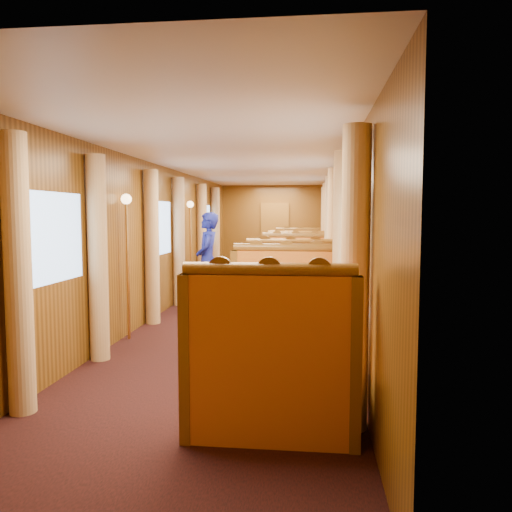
# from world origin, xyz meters

# --- Properties ---
(floor) EXTENTS (3.00, 12.00, 0.01)m
(floor) POSITION_xyz_m (0.00, 0.00, 0.00)
(floor) COLOR black
(floor) RESTS_ON ground
(ceiling) EXTENTS (3.00, 12.00, 0.01)m
(ceiling) POSITION_xyz_m (0.00, 0.00, 2.50)
(ceiling) COLOR silver
(ceiling) RESTS_ON wall_left
(wall_far) EXTENTS (3.00, 0.01, 2.50)m
(wall_far) POSITION_xyz_m (0.00, 6.00, 1.25)
(wall_far) COLOR brown
(wall_far) RESTS_ON floor
(wall_near) EXTENTS (3.00, 0.01, 2.50)m
(wall_near) POSITION_xyz_m (0.00, -6.00, 1.25)
(wall_near) COLOR brown
(wall_near) RESTS_ON floor
(wall_left) EXTENTS (0.01, 12.00, 2.50)m
(wall_left) POSITION_xyz_m (-1.50, 0.00, 1.25)
(wall_left) COLOR brown
(wall_left) RESTS_ON floor
(wall_right) EXTENTS (0.01, 12.00, 2.50)m
(wall_right) POSITION_xyz_m (1.50, 0.00, 1.25)
(wall_right) COLOR brown
(wall_right) RESTS_ON floor
(doorway_far) EXTENTS (0.80, 0.04, 2.00)m
(doorway_far) POSITION_xyz_m (0.00, 5.97, 1.00)
(doorway_far) COLOR brown
(doorway_far) RESTS_ON floor
(table_near) EXTENTS (1.05, 0.72, 0.75)m
(table_near) POSITION_xyz_m (0.75, -3.50, 0.38)
(table_near) COLOR white
(table_near) RESTS_ON floor
(banquette_near_fwd) EXTENTS (1.30, 0.55, 1.34)m
(banquette_near_fwd) POSITION_xyz_m (0.75, -4.51, 0.42)
(banquette_near_fwd) COLOR #BB4314
(banquette_near_fwd) RESTS_ON floor
(banquette_near_aft) EXTENTS (1.30, 0.55, 1.34)m
(banquette_near_aft) POSITION_xyz_m (0.75, -2.49, 0.42)
(banquette_near_aft) COLOR #BB4314
(banquette_near_aft) RESTS_ON floor
(table_mid) EXTENTS (1.05, 0.72, 0.75)m
(table_mid) POSITION_xyz_m (0.75, 0.00, 0.38)
(table_mid) COLOR white
(table_mid) RESTS_ON floor
(banquette_mid_fwd) EXTENTS (1.30, 0.55, 1.34)m
(banquette_mid_fwd) POSITION_xyz_m (0.75, -1.01, 0.42)
(banquette_mid_fwd) COLOR #BB4314
(banquette_mid_fwd) RESTS_ON floor
(banquette_mid_aft) EXTENTS (1.30, 0.55, 1.34)m
(banquette_mid_aft) POSITION_xyz_m (0.75, 1.01, 0.42)
(banquette_mid_aft) COLOR #BB4314
(banquette_mid_aft) RESTS_ON floor
(table_far) EXTENTS (1.05, 0.72, 0.75)m
(table_far) POSITION_xyz_m (0.75, 3.50, 0.38)
(table_far) COLOR white
(table_far) RESTS_ON floor
(banquette_far_fwd) EXTENTS (1.30, 0.55, 1.34)m
(banquette_far_fwd) POSITION_xyz_m (0.75, 2.49, 0.42)
(banquette_far_fwd) COLOR #BB4314
(banquette_far_fwd) RESTS_ON floor
(banquette_far_aft) EXTENTS (1.30, 0.55, 1.34)m
(banquette_far_aft) POSITION_xyz_m (0.75, 4.51, 0.42)
(banquette_far_aft) COLOR #BB4314
(banquette_far_aft) RESTS_ON floor
(tea_tray) EXTENTS (0.38, 0.32, 0.01)m
(tea_tray) POSITION_xyz_m (0.67, -3.54, 0.76)
(tea_tray) COLOR silver
(tea_tray) RESTS_ON table_near
(teapot_left) EXTENTS (0.21, 0.18, 0.15)m
(teapot_left) POSITION_xyz_m (0.58, -3.64, 0.82)
(teapot_left) COLOR silver
(teapot_left) RESTS_ON tea_tray
(teapot_right) EXTENTS (0.14, 0.10, 0.11)m
(teapot_right) POSITION_xyz_m (0.73, -3.63, 0.80)
(teapot_right) COLOR silver
(teapot_right) RESTS_ON tea_tray
(teapot_back) EXTENTS (0.16, 0.12, 0.12)m
(teapot_back) POSITION_xyz_m (0.63, -3.42, 0.81)
(teapot_back) COLOR silver
(teapot_back) RESTS_ON tea_tray
(fruit_plate) EXTENTS (0.21, 0.21, 0.05)m
(fruit_plate) POSITION_xyz_m (1.04, -3.60, 0.77)
(fruit_plate) COLOR white
(fruit_plate) RESTS_ON table_near
(cup_inboard) EXTENTS (0.08, 0.08, 0.26)m
(cup_inboard) POSITION_xyz_m (0.38, -3.42, 0.86)
(cup_inboard) COLOR white
(cup_inboard) RESTS_ON table_near
(cup_outboard) EXTENTS (0.08, 0.08, 0.26)m
(cup_outboard) POSITION_xyz_m (0.46, -3.32, 0.86)
(cup_outboard) COLOR white
(cup_outboard) RESTS_ON table_near
(rose_vase_mid) EXTENTS (0.06, 0.06, 0.36)m
(rose_vase_mid) POSITION_xyz_m (0.74, 0.01, 0.93)
(rose_vase_mid) COLOR silver
(rose_vase_mid) RESTS_ON table_mid
(rose_vase_far) EXTENTS (0.06, 0.06, 0.36)m
(rose_vase_far) POSITION_xyz_m (0.75, 3.46, 0.93)
(rose_vase_far) COLOR silver
(rose_vase_far) RESTS_ON table_far
(window_left_near) EXTENTS (0.01, 1.20, 0.90)m
(window_left_near) POSITION_xyz_m (-1.49, -3.50, 1.45)
(window_left_near) COLOR #88ADDC
(window_left_near) RESTS_ON wall_left
(curtain_left_near_a) EXTENTS (0.22, 0.22, 2.35)m
(curtain_left_near_a) POSITION_xyz_m (-1.38, -4.28, 1.18)
(curtain_left_near_a) COLOR tan
(curtain_left_near_a) RESTS_ON floor
(curtain_left_near_b) EXTENTS (0.22, 0.22, 2.35)m
(curtain_left_near_b) POSITION_xyz_m (-1.38, -2.72, 1.18)
(curtain_left_near_b) COLOR tan
(curtain_left_near_b) RESTS_ON floor
(window_right_near) EXTENTS (0.01, 1.20, 0.90)m
(window_right_near) POSITION_xyz_m (1.49, -3.50, 1.45)
(window_right_near) COLOR #88ADDC
(window_right_near) RESTS_ON wall_right
(curtain_right_near_a) EXTENTS (0.22, 0.22, 2.35)m
(curtain_right_near_a) POSITION_xyz_m (1.38, -4.28, 1.18)
(curtain_right_near_a) COLOR tan
(curtain_right_near_a) RESTS_ON floor
(curtain_right_near_b) EXTENTS (0.22, 0.22, 2.35)m
(curtain_right_near_b) POSITION_xyz_m (1.38, -2.72, 1.18)
(curtain_right_near_b) COLOR tan
(curtain_right_near_b) RESTS_ON floor
(window_left_mid) EXTENTS (0.01, 1.20, 0.90)m
(window_left_mid) POSITION_xyz_m (-1.49, 0.00, 1.45)
(window_left_mid) COLOR #88ADDC
(window_left_mid) RESTS_ON wall_left
(curtain_left_mid_a) EXTENTS (0.22, 0.22, 2.35)m
(curtain_left_mid_a) POSITION_xyz_m (-1.38, -0.78, 1.18)
(curtain_left_mid_a) COLOR tan
(curtain_left_mid_a) RESTS_ON floor
(curtain_left_mid_b) EXTENTS (0.22, 0.22, 2.35)m
(curtain_left_mid_b) POSITION_xyz_m (-1.38, 0.78, 1.18)
(curtain_left_mid_b) COLOR tan
(curtain_left_mid_b) RESTS_ON floor
(window_right_mid) EXTENTS (0.01, 1.20, 0.90)m
(window_right_mid) POSITION_xyz_m (1.49, 0.00, 1.45)
(window_right_mid) COLOR #88ADDC
(window_right_mid) RESTS_ON wall_right
(curtain_right_mid_a) EXTENTS (0.22, 0.22, 2.35)m
(curtain_right_mid_a) POSITION_xyz_m (1.38, -0.78, 1.18)
(curtain_right_mid_a) COLOR tan
(curtain_right_mid_a) RESTS_ON floor
(curtain_right_mid_b) EXTENTS (0.22, 0.22, 2.35)m
(curtain_right_mid_b) POSITION_xyz_m (1.38, 0.78, 1.18)
(curtain_right_mid_b) COLOR tan
(curtain_right_mid_b) RESTS_ON floor
(window_left_far) EXTENTS (0.01, 1.20, 0.90)m
(window_left_far) POSITION_xyz_m (-1.49, 3.50, 1.45)
(window_left_far) COLOR #88ADDC
(window_left_far) RESTS_ON wall_left
(curtain_left_far_a) EXTENTS (0.22, 0.22, 2.35)m
(curtain_left_far_a) POSITION_xyz_m (-1.38, 2.72, 1.18)
(curtain_left_far_a) COLOR tan
(curtain_left_far_a) RESTS_ON floor
(curtain_left_far_b) EXTENTS (0.22, 0.22, 2.35)m
(curtain_left_far_b) POSITION_xyz_m (-1.38, 4.28, 1.18)
(curtain_left_far_b) COLOR tan
(curtain_left_far_b) RESTS_ON floor
(window_right_far) EXTENTS (0.01, 1.20, 0.90)m
(window_right_far) POSITION_xyz_m (1.49, 3.50, 1.45)
(window_right_far) COLOR #88ADDC
(window_right_far) RESTS_ON wall_right
(curtain_right_far_a) EXTENTS (0.22, 0.22, 2.35)m
(curtain_right_far_a) POSITION_xyz_m (1.38, 2.72, 1.18)
(curtain_right_far_a) COLOR tan
(curtain_right_far_a) RESTS_ON floor
(curtain_right_far_b) EXTENTS (0.22, 0.22, 2.35)m
(curtain_right_far_b) POSITION_xyz_m (1.38, 4.28, 1.18)
(curtain_right_far_b) COLOR tan
(curtain_right_far_b) RESTS_ON floor
(sconce_left_fore) EXTENTS (0.14, 0.14, 1.95)m
(sconce_left_fore) POSITION_xyz_m (-1.40, -1.75, 1.38)
(sconce_left_fore) COLOR #BF8C3F
(sconce_left_fore) RESTS_ON floor
(sconce_right_fore) EXTENTS (0.14, 0.14, 1.95)m
(sconce_right_fore) POSITION_xyz_m (1.40, -1.75, 1.38)
(sconce_right_fore) COLOR #BF8C3F
(sconce_right_fore) RESTS_ON floor
(sconce_left_aft) EXTENTS (0.14, 0.14, 1.95)m
(sconce_left_aft) POSITION_xyz_m (-1.40, 1.75, 1.38)
(sconce_left_aft) COLOR #BF8C3F
(sconce_left_aft) RESTS_ON floor
(sconce_right_aft) EXTENTS (0.14, 0.14, 1.95)m
(sconce_right_aft) POSITION_xyz_m (1.40, 1.75, 1.38)
(sconce_right_aft) COLOR #BF8C3F
(sconce_right_aft) RESTS_ON floor
(steward) EXTENTS (0.48, 0.67, 1.72)m
(steward) POSITION_xyz_m (-0.82, 0.65, 0.86)
(steward) COLOR navy
(steward) RESTS_ON floor
(passenger) EXTENTS (0.40, 0.44, 0.76)m
(passenger) POSITION_xyz_m (0.75, 0.75, 0.74)
(passenger) COLOR beige
(passenger) RESTS_ON banquette_mid_aft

